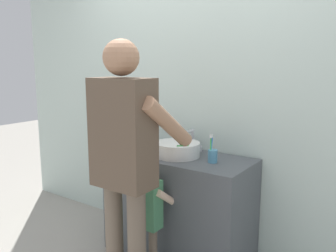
# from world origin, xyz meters

# --- Properties ---
(back_wall) EXTENTS (4.40, 0.08, 2.70)m
(back_wall) POSITION_xyz_m (0.00, 0.62, 1.35)
(back_wall) COLOR silver
(back_wall) RESTS_ON ground
(vanity_cabinet) EXTENTS (1.16, 0.54, 0.84)m
(vanity_cabinet) POSITION_xyz_m (0.00, 0.30, 0.42)
(vanity_cabinet) COLOR #4C5156
(vanity_cabinet) RESTS_ON ground
(sink_basin) EXTENTS (0.35, 0.35, 0.11)m
(sink_basin) POSITION_xyz_m (0.00, 0.28, 0.90)
(sink_basin) COLOR silver
(sink_basin) RESTS_ON vanity_cabinet
(faucet) EXTENTS (0.18, 0.14, 0.18)m
(faucet) POSITION_xyz_m (0.00, 0.49, 0.92)
(faucet) COLOR #B7BABF
(faucet) RESTS_ON vanity_cabinet
(toothbrush_cup) EXTENTS (0.07, 0.07, 0.21)m
(toothbrush_cup) POSITION_xyz_m (0.31, 0.28, 0.89)
(toothbrush_cup) COLOR #4C8EB2
(toothbrush_cup) RESTS_ON vanity_cabinet
(child_toddler) EXTENTS (0.27, 0.27, 0.88)m
(child_toddler) POSITION_xyz_m (0.00, -0.10, 0.53)
(child_toddler) COLOR #6B5B4C
(child_toddler) RESTS_ON ground
(adult_parent) EXTENTS (0.53, 0.56, 1.70)m
(adult_parent) POSITION_xyz_m (0.01, -0.34, 1.02)
(adult_parent) COLOR #6B5B4C
(adult_parent) RESTS_ON ground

